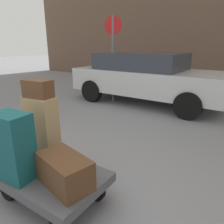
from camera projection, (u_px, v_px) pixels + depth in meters
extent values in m
plane|color=gray|center=(52.00, 199.00, 2.33)|extent=(60.00, 60.00, 0.00)
cube|color=#4C4C51|center=(50.00, 176.00, 2.24)|extent=(1.18, 0.76, 0.10)
cylinder|color=black|center=(95.00, 190.00, 2.29)|extent=(0.24, 0.06, 0.24)
cylinder|color=black|center=(59.00, 222.00, 1.87)|extent=(0.24, 0.06, 0.24)
cylinder|color=black|center=(46.00, 167.00, 2.71)|extent=(0.24, 0.06, 0.24)
cylinder|color=black|center=(8.00, 190.00, 2.29)|extent=(0.24, 0.06, 0.24)
cube|color=#9E7F56|center=(42.00, 127.00, 2.50)|extent=(0.39, 0.22, 0.71)
cube|color=#51331E|center=(65.00, 171.00, 1.99)|extent=(0.62, 0.44, 0.29)
cube|color=#144C51|center=(13.00, 147.00, 2.04)|extent=(0.39, 0.28, 0.68)
cube|color=#51331E|center=(38.00, 89.00, 2.37)|extent=(0.35, 0.21, 0.20)
cube|color=silver|center=(148.00, 81.00, 6.12)|extent=(4.35, 1.91, 0.64)
cube|color=#2D333D|center=(141.00, 61.00, 6.09)|extent=(2.45, 1.65, 0.46)
cylinder|color=black|center=(205.00, 93.00, 6.10)|extent=(0.65, 0.24, 0.64)
cylinder|color=black|center=(188.00, 106.00, 4.77)|extent=(0.65, 0.24, 0.64)
cylinder|color=black|center=(122.00, 83.00, 7.65)|extent=(0.65, 0.24, 0.64)
cylinder|color=black|center=(92.00, 91.00, 6.32)|extent=(0.65, 0.24, 0.64)
cylinder|color=slate|center=(113.00, 61.00, 6.10)|extent=(0.07, 0.07, 2.40)
cylinder|color=red|center=(113.00, 25.00, 5.82)|extent=(0.49, 0.12, 0.50)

